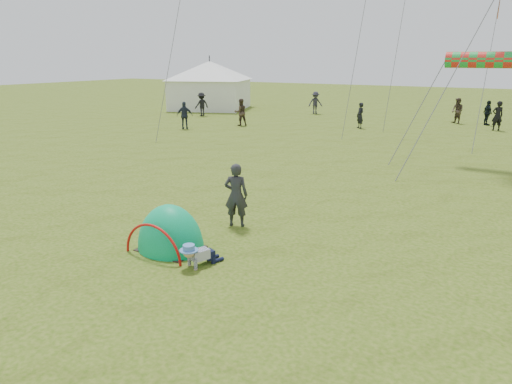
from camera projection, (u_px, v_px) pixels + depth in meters
The scene contains 14 objects.
ground at pixel (199, 278), 9.15m from camera, with size 140.00×140.00×0.00m, color #2B4F09.
crawling_toddler at pixel (197, 254), 9.60m from camera, with size 0.50×0.71×0.55m, color black, non-canonical shape.
popup_tent at pixel (171, 249), 10.56m from camera, with size 1.64×1.35×2.12m, color #01A14C.
standing_adult at pixel (236, 195), 11.79m from camera, with size 0.61×0.40×1.68m, color #29292D.
event_marquee at pixel (210, 83), 39.38m from camera, with size 6.30×6.30×4.33m, color white, non-canonical shape.
crowd_person_0 at pixel (360, 116), 28.58m from camera, with size 0.58×0.38×1.59m, color black.
crowd_person_1 at pixel (457, 111), 30.65m from camera, with size 0.83×0.65×1.71m, color #45382D.
crowd_person_2 at pixel (488, 113), 29.89m from camera, with size 0.94×0.39×1.61m, color black.
crowd_person_3 at pixel (202, 104), 34.76m from camera, with size 1.13×0.65×1.75m, color black.
crowd_person_6 at pixel (241, 95), 44.38m from camera, with size 0.59×0.39×1.62m, color black.
crowd_person_8 at pixel (185, 115), 28.26m from camera, with size 0.99×0.41×1.68m, color #262E3F.
crowd_person_9 at pixel (315, 103), 36.11m from camera, with size 1.12×0.64×1.73m, color #2A2936.
crowd_person_12 at pixel (497, 116), 27.64m from camera, with size 0.65×0.43×1.78m, color black.
crowd_person_13 at pixel (241, 112), 29.71m from camera, with size 0.84×0.66×1.73m, color #3F3028.
Camera 1 is at (5.10, -6.64, 4.23)m, focal length 32.00 mm.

